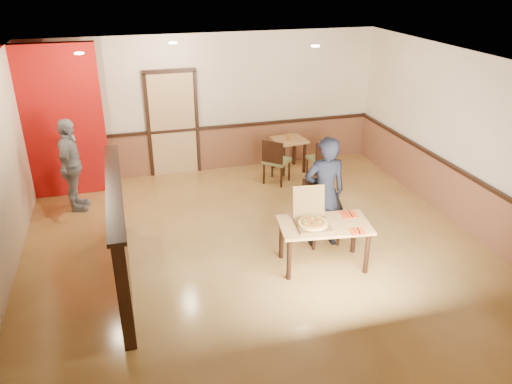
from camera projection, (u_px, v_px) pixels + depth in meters
floor at (258, 250)px, 7.67m from camera, size 7.00×7.00×0.00m
ceiling at (259, 66)px, 6.49m from camera, size 7.00×7.00×0.00m
wall_back at (211, 104)px, 10.14m from camera, size 7.00×0.00×7.00m
wall_right at (469, 143)px, 7.95m from camera, size 0.00×7.00×7.00m
wainscot_back at (213, 149)px, 10.51m from camera, size 7.00×0.04×0.90m
chair_rail_back at (212, 128)px, 10.30m from camera, size 7.00×0.06×0.06m
wainscot_right at (457, 197)px, 8.34m from camera, size 0.04×7.00×0.90m
chair_rail_right at (461, 172)px, 8.14m from camera, size 0.06×7.00×0.06m
back_door at (173, 124)px, 10.05m from camera, size 0.90×0.06×2.10m
booth_partition at (120, 232)px, 6.69m from camera, size 0.20×3.10×1.44m
red_accent_panel at (58, 122)px, 8.98m from camera, size 1.60×0.20×2.78m
spot_a at (79, 53)px, 7.51m from camera, size 0.14×0.14×0.02m
spot_b at (173, 43)px, 8.49m from camera, size 0.14×0.14×0.02m
spot_c at (315, 46)px, 8.16m from camera, size 0.14×0.14×0.02m
main_table at (324, 230)px, 7.06m from camera, size 1.36×0.89×0.68m
diner_chair at (320, 208)px, 7.76m from camera, size 0.52×0.52×1.01m
side_chair_left at (275, 160)px, 9.78m from camera, size 0.65×0.65×0.93m
side_chair_right at (321, 158)px, 10.03m from camera, size 0.47×0.47×0.83m
side_table at (289, 147)px, 10.42m from camera, size 0.71×0.71×0.69m
diner at (324, 193)px, 7.49m from camera, size 0.67×0.47×1.76m
passerby at (71, 166)px, 8.61m from camera, size 0.56×1.03×1.66m
pizza_box at (312, 221)px, 6.97m from camera, size 0.52×0.59×0.49m
pizza at (313, 223)px, 6.93m from camera, size 0.47×0.47×0.03m
napkin_near at (357, 231)px, 6.82m from camera, size 0.23×0.23×0.01m
napkin_far at (348, 214)px, 7.27m from camera, size 0.25×0.25×0.01m
condiment at (288, 137)px, 10.26m from camera, size 0.06×0.06×0.15m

